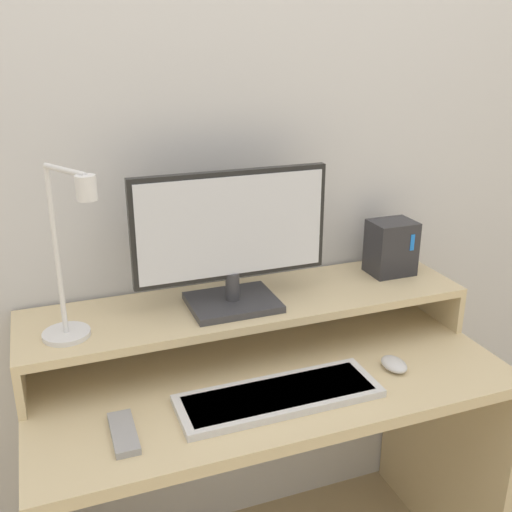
{
  "coord_description": "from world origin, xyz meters",
  "views": [
    {
      "loc": [
        -0.49,
        -0.93,
        1.51
      ],
      "look_at": [
        -0.02,
        0.31,
        1.01
      ],
      "focal_mm": 42.0,
      "sensor_mm": 36.0,
      "label": 1
    }
  ],
  "objects_px": {
    "desk_lamp": "(70,272)",
    "keyboard": "(279,396)",
    "mouse": "(394,364)",
    "monitor": "(232,239)",
    "router_dock": "(391,247)",
    "remote_control": "(124,433)"
  },
  "relations": [
    {
      "from": "keyboard",
      "to": "remote_control",
      "type": "bearing_deg",
      "value": -178.41
    },
    {
      "from": "desk_lamp",
      "to": "mouse",
      "type": "distance_m",
      "value": 0.81
    },
    {
      "from": "desk_lamp",
      "to": "remote_control",
      "type": "height_order",
      "value": "desk_lamp"
    },
    {
      "from": "monitor",
      "to": "desk_lamp",
      "type": "xyz_separation_m",
      "value": [
        -0.39,
        -0.06,
        -0.01
      ]
    },
    {
      "from": "router_dock",
      "to": "keyboard",
      "type": "distance_m",
      "value": 0.6
    },
    {
      "from": "desk_lamp",
      "to": "mouse",
      "type": "bearing_deg",
      "value": -12.48
    },
    {
      "from": "desk_lamp",
      "to": "keyboard",
      "type": "distance_m",
      "value": 0.55
    },
    {
      "from": "mouse",
      "to": "keyboard",
      "type": "bearing_deg",
      "value": -175.99
    },
    {
      "from": "router_dock",
      "to": "mouse",
      "type": "bearing_deg",
      "value": -118.42
    },
    {
      "from": "router_dock",
      "to": "remote_control",
      "type": "xyz_separation_m",
      "value": [
        -0.83,
        -0.31,
        -0.2
      ]
    },
    {
      "from": "desk_lamp",
      "to": "router_dock",
      "type": "xyz_separation_m",
      "value": [
        0.89,
        0.11,
        -0.09
      ]
    },
    {
      "from": "router_dock",
      "to": "remote_control",
      "type": "distance_m",
      "value": 0.91
    },
    {
      "from": "router_dock",
      "to": "keyboard",
      "type": "relative_size",
      "value": 0.33
    },
    {
      "from": "router_dock",
      "to": "mouse",
      "type": "relative_size",
      "value": 1.9
    },
    {
      "from": "desk_lamp",
      "to": "keyboard",
      "type": "xyz_separation_m",
      "value": [
        0.42,
        -0.19,
        -0.3
      ]
    },
    {
      "from": "router_dock",
      "to": "monitor",
      "type": "bearing_deg",
      "value": -174.04
    },
    {
      "from": "desk_lamp",
      "to": "monitor",
      "type": "bearing_deg",
      "value": 9.04
    },
    {
      "from": "monitor",
      "to": "router_dock",
      "type": "relative_size",
      "value": 3.16
    },
    {
      "from": "monitor",
      "to": "mouse",
      "type": "bearing_deg",
      "value": -32.9
    },
    {
      "from": "desk_lamp",
      "to": "keyboard",
      "type": "bearing_deg",
      "value": -24.01
    },
    {
      "from": "keyboard",
      "to": "monitor",
      "type": "bearing_deg",
      "value": 96.33
    },
    {
      "from": "monitor",
      "to": "mouse",
      "type": "xyz_separation_m",
      "value": [
        0.35,
        -0.23,
        -0.3
      ]
    }
  ]
}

